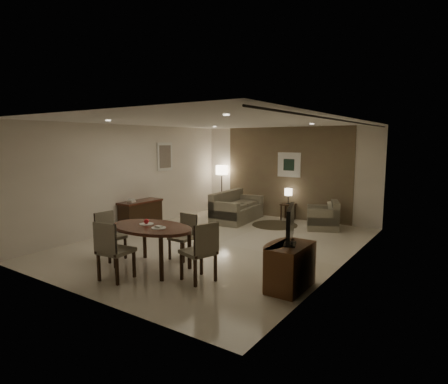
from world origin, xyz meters
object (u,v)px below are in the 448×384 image
Objects in this scene: tv_cabinet at (290,267)px; chair_left at (111,236)px; chair_near at (116,250)px; sofa at (237,206)px; console_desk at (141,215)px; armchair at (323,215)px; chair_right at (198,251)px; floor_lamp at (222,189)px; side_table at (288,212)px; dining_table at (152,247)px; chair_far at (182,237)px.

chair_left is at bearing -170.47° from tv_cabinet.
chair_near is 0.56× the size of sofa.
console_desk reaches higher than armchair.
chair_right is 0.66× the size of floor_lamp.
console_desk is at bearing -129.55° from side_table.
dining_table is 1.91× the size of chair_far.
sofa is at bearing 102.00° from dining_table.
chair_right reaches higher than sofa.
chair_right is at bearing -159.15° from tv_cabinet.
dining_table is 0.93× the size of sofa.
armchair is (-0.98, 4.21, 0.02)m from tv_cabinet.
sofa is at bearing -38.41° from floor_lamp.
sofa is 1.55m from floor_lamp.
chair_far is (2.52, -1.30, 0.06)m from console_desk.
chair_right reaches higher than dining_table.
chair_left reaches higher than console_desk.
chair_left reaches higher than chair_far.
side_table is at bearing -136.41° from armchair.
floor_lamp is at bearing -121.39° from armchair.
chair_right reaches higher than chair_far.
chair_right is 1.20× the size of armchair.
chair_left is at bearing -145.01° from chair_far.
floor_lamp reaches higher than chair_left.
tv_cabinet is at bearing 11.99° from dining_table.
console_desk is 2.84m from chair_far.
chair_left reaches higher than side_table.
sofa is at bearing -103.47° from armchair.
chair_far is (-2.37, 0.20, 0.08)m from tv_cabinet.
dining_table is 1.66× the size of chair_near.
tv_cabinet is at bearing -9.62° from armchair.
chair_left is at bearing -50.38° from armchair.
floor_lamp reaches higher than side_table.
console_desk is 0.80× the size of floor_lamp.
floor_lamp is at bearing 14.48° from chair_left.
chair_far is 0.87× the size of chair_right.
chair_near is 1.09× the size of chair_left.
chair_near is 5.68m from armchair.
tv_cabinet is 2.51m from dining_table.
chair_far is 0.49× the size of sofa.
dining_table is at bearing -92.72° from side_table.
armchair is at bearing -86.01° from sofa.
tv_cabinet is 6.61m from floor_lamp.
armchair is (2.52, 4.79, -0.09)m from chair_left.
chair_left is at bearing -78.66° from floor_lamp.
sofa is (-0.92, 4.34, 0.03)m from dining_table.
dining_table is 1.10× the size of floor_lamp.
armchair is 0.55× the size of floor_lamp.
tv_cabinet reaches higher than side_table.
console_desk is 1.20× the size of chair_near.
console_desk is 5.11m from tv_cabinet.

